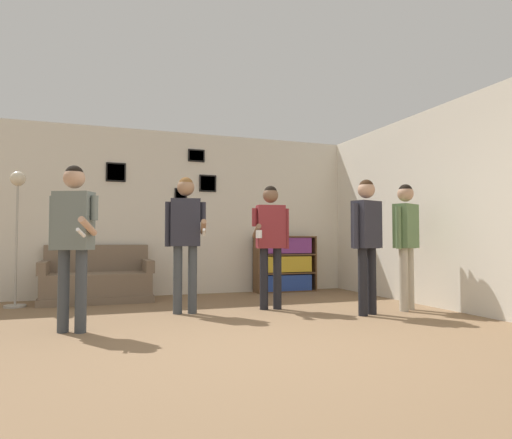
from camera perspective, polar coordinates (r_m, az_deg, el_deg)
ground_plane at (r=4.01m, az=0.76°, el=-15.60°), size 20.00×20.00×0.00m
wall_back at (r=7.70m, az=-9.48°, el=0.83°), size 8.32×0.08×2.70m
wall_right at (r=7.11m, az=18.14°, el=1.17°), size 0.06×6.27×2.70m
couch at (r=7.17m, az=-19.22°, el=-7.40°), size 1.56×0.80×0.83m
bookshelf at (r=8.01m, az=3.65°, el=-5.57°), size 1.09×0.30×0.97m
floor_lamp at (r=6.97m, az=-27.69°, el=0.90°), size 0.28×0.28×1.84m
person_player_foreground_left at (r=4.83m, az=-21.89°, el=-1.18°), size 0.46×0.57×1.64m
person_player_foreground_center at (r=5.69m, az=-8.81°, el=-1.22°), size 0.49×0.52×1.68m
person_watcher_holding_cup at (r=5.98m, az=1.84°, el=-1.77°), size 0.53×0.39×1.62m
person_spectator_near_bookshelf at (r=5.69m, az=13.68°, el=-1.50°), size 0.47×0.31×1.64m
person_spectator_far_right at (r=6.20m, az=18.24°, el=-1.62°), size 0.45×0.34×1.63m
bottle_on_floor at (r=6.54m, az=-21.42°, el=-9.45°), size 0.07×0.07×0.26m
drinking_cup at (r=7.90m, az=1.95°, el=-1.67°), size 0.08×0.08×0.11m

